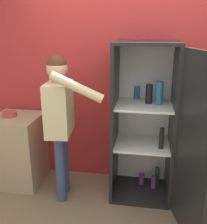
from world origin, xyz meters
TOP-DOWN VIEW (x-y plane):
  - wall_back at (0.00, 0.98)m, footprint 7.00×0.06m
  - refrigerator at (0.32, 0.53)m, footprint 0.91×1.28m
  - person at (-0.70, 0.41)m, footprint 0.68×0.59m
  - counter at (-1.36, 0.63)m, footprint 0.58×0.60m
  - bowl at (-1.43, 0.63)m, footprint 0.17×0.17m

SIDE VIEW (x-z plane):
  - counter at x=-1.36m, z-range 0.00..0.90m
  - refrigerator at x=0.32m, z-range 0.00..1.82m
  - bowl at x=-1.43m, z-range 0.90..0.96m
  - person at x=-0.70m, z-range 0.22..1.91m
  - wall_back at x=0.00m, z-range 0.00..2.55m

